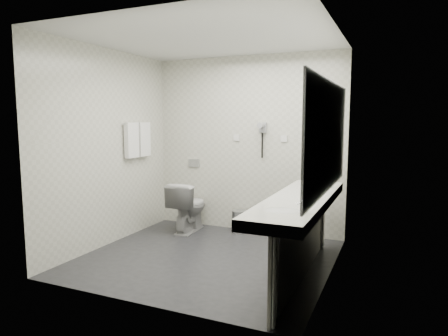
% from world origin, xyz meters
% --- Properties ---
extents(floor, '(2.80, 2.80, 0.00)m').
position_xyz_m(floor, '(0.00, 0.00, 0.00)').
color(floor, '#242428').
rests_on(floor, ground).
extents(ceiling, '(2.80, 2.80, 0.00)m').
position_xyz_m(ceiling, '(0.00, 0.00, 2.50)').
color(ceiling, silver).
rests_on(ceiling, wall_back).
extents(wall_back, '(2.80, 0.00, 2.80)m').
position_xyz_m(wall_back, '(0.00, 1.30, 1.25)').
color(wall_back, beige).
rests_on(wall_back, floor).
extents(wall_front, '(2.80, 0.00, 2.80)m').
position_xyz_m(wall_front, '(0.00, -1.30, 1.25)').
color(wall_front, beige).
rests_on(wall_front, floor).
extents(wall_left, '(0.00, 2.60, 2.60)m').
position_xyz_m(wall_left, '(-1.40, 0.00, 1.25)').
color(wall_left, beige).
rests_on(wall_left, floor).
extents(wall_right, '(0.00, 2.60, 2.60)m').
position_xyz_m(wall_right, '(1.40, 0.00, 1.25)').
color(wall_right, beige).
rests_on(wall_right, floor).
extents(vanity_counter, '(0.55, 2.20, 0.10)m').
position_xyz_m(vanity_counter, '(1.12, -0.20, 0.80)').
color(vanity_counter, silver).
rests_on(vanity_counter, floor).
extents(vanity_panel, '(0.03, 2.15, 0.75)m').
position_xyz_m(vanity_panel, '(1.15, -0.20, 0.38)').
color(vanity_panel, gray).
rests_on(vanity_panel, floor).
extents(vanity_post_near, '(0.06, 0.06, 0.75)m').
position_xyz_m(vanity_post_near, '(1.18, -1.24, 0.38)').
color(vanity_post_near, silver).
rests_on(vanity_post_near, floor).
extents(vanity_post_far, '(0.06, 0.06, 0.75)m').
position_xyz_m(vanity_post_far, '(1.18, 0.84, 0.38)').
color(vanity_post_far, silver).
rests_on(vanity_post_far, floor).
extents(mirror, '(0.02, 2.20, 1.05)m').
position_xyz_m(mirror, '(1.39, -0.20, 1.45)').
color(mirror, '#B2BCC6').
rests_on(mirror, wall_right).
extents(basin_near, '(0.40, 0.31, 0.05)m').
position_xyz_m(basin_near, '(1.12, -0.85, 0.83)').
color(basin_near, silver).
rests_on(basin_near, vanity_counter).
extents(basin_far, '(0.40, 0.31, 0.05)m').
position_xyz_m(basin_far, '(1.12, 0.45, 0.83)').
color(basin_far, silver).
rests_on(basin_far, vanity_counter).
extents(faucet_near, '(0.04, 0.04, 0.15)m').
position_xyz_m(faucet_near, '(1.32, -0.85, 0.92)').
color(faucet_near, silver).
rests_on(faucet_near, vanity_counter).
extents(faucet_far, '(0.04, 0.04, 0.15)m').
position_xyz_m(faucet_far, '(1.32, 0.45, 0.92)').
color(faucet_far, silver).
rests_on(faucet_far, vanity_counter).
extents(soap_bottle_a, '(0.07, 0.07, 0.10)m').
position_xyz_m(soap_bottle_a, '(1.25, -0.21, 0.90)').
color(soap_bottle_a, white).
rests_on(soap_bottle_a, vanity_counter).
extents(soap_bottle_b, '(0.09, 0.09, 0.09)m').
position_xyz_m(soap_bottle_b, '(1.12, 0.03, 0.89)').
color(soap_bottle_b, white).
rests_on(soap_bottle_b, vanity_counter).
extents(glass_left, '(0.08, 0.08, 0.12)m').
position_xyz_m(glass_left, '(1.26, 0.05, 0.91)').
color(glass_left, silver).
rests_on(glass_left, vanity_counter).
extents(glass_right, '(0.07, 0.07, 0.10)m').
position_xyz_m(glass_right, '(1.23, 0.10, 0.90)').
color(glass_right, silver).
rests_on(glass_right, vanity_counter).
extents(toilet, '(0.43, 0.73, 0.72)m').
position_xyz_m(toilet, '(-0.74, 0.90, 0.36)').
color(toilet, silver).
rests_on(toilet, floor).
extents(flush_plate, '(0.18, 0.02, 0.12)m').
position_xyz_m(flush_plate, '(-0.85, 1.29, 0.95)').
color(flush_plate, '#B2B5BA').
rests_on(flush_plate, wall_back).
extents(pedal_bin, '(0.26, 0.26, 0.31)m').
position_xyz_m(pedal_bin, '(-0.03, 1.11, 0.15)').
color(pedal_bin, '#B2B5BA').
rests_on(pedal_bin, floor).
extents(bin_lid, '(0.22, 0.22, 0.02)m').
position_xyz_m(bin_lid, '(-0.03, 1.11, 0.32)').
color(bin_lid, '#B2B5BA').
rests_on(bin_lid, pedal_bin).
extents(towel_rail, '(0.02, 0.62, 0.02)m').
position_xyz_m(towel_rail, '(-1.35, 0.55, 1.55)').
color(towel_rail, silver).
rests_on(towel_rail, wall_left).
extents(towel_near, '(0.07, 0.24, 0.48)m').
position_xyz_m(towel_near, '(-1.34, 0.41, 1.33)').
color(towel_near, white).
rests_on(towel_near, towel_rail).
extents(towel_far, '(0.07, 0.24, 0.48)m').
position_xyz_m(towel_far, '(-1.34, 0.69, 1.33)').
color(towel_far, white).
rests_on(towel_far, towel_rail).
extents(dryer_cradle, '(0.10, 0.04, 0.14)m').
position_xyz_m(dryer_cradle, '(0.25, 1.27, 1.50)').
color(dryer_cradle, '#939498').
rests_on(dryer_cradle, wall_back).
extents(dryer_barrel, '(0.08, 0.14, 0.08)m').
position_xyz_m(dryer_barrel, '(0.25, 1.20, 1.53)').
color(dryer_barrel, '#939498').
rests_on(dryer_barrel, dryer_cradle).
extents(dryer_cord, '(0.02, 0.02, 0.35)m').
position_xyz_m(dryer_cord, '(0.25, 1.26, 1.25)').
color(dryer_cord, black).
rests_on(dryer_cord, dryer_cradle).
extents(switch_plate_a, '(0.09, 0.02, 0.09)m').
position_xyz_m(switch_plate_a, '(-0.15, 1.29, 1.35)').
color(switch_plate_a, silver).
rests_on(switch_plate_a, wall_back).
extents(switch_plate_b, '(0.09, 0.02, 0.09)m').
position_xyz_m(switch_plate_b, '(0.55, 1.29, 1.35)').
color(switch_plate_b, silver).
rests_on(switch_plate_b, wall_back).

